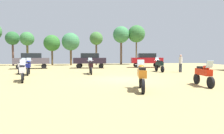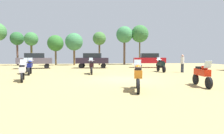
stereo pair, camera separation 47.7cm
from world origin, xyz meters
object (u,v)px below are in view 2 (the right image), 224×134
at_px(motorcycle_4, 161,65).
at_px(car_2, 35,60).
at_px(tree_3, 74,42).
at_px(tree_1, 99,39).
at_px(tree_8, 124,35).
at_px(motorcycle_7, 30,66).
at_px(motorcycle_8, 24,66).
at_px(motorcycle_6, 22,71).
at_px(car_1, 93,59).
at_px(person_1, 182,62).
at_px(tree_5, 140,34).
at_px(tree_2, 31,40).
at_px(motorcycle_2, 91,66).
at_px(tree_6, 17,39).
at_px(car_3, 149,59).
at_px(motorcycle_3, 138,75).
at_px(tree_7, 56,43).
at_px(motorcycle_1, 202,74).

height_order(motorcycle_4, car_2, car_2).
bearing_deg(tree_3, tree_1, -7.25).
bearing_deg(tree_8, motorcycle_7, -123.67).
bearing_deg(motorcycle_8, motorcycle_4, -1.94).
height_order(motorcycle_6, motorcycle_7, motorcycle_7).
relative_size(motorcycle_6, car_1, 0.47).
relative_size(person_1, tree_5, 0.25).
bearing_deg(tree_2, tree_8, 5.57).
distance_m(motorcycle_2, tree_6, 21.05).
xyz_separation_m(car_1, tree_3, (-3.24, 7.90, 2.87)).
relative_size(motorcycle_2, car_3, 0.49).
bearing_deg(person_1, car_3, 155.83).
height_order(tree_3, tree_6, tree_6).
relative_size(motorcycle_3, tree_7, 0.44).
relative_size(motorcycle_4, tree_7, 0.43).
bearing_deg(person_1, car_2, -145.91).
bearing_deg(car_2, motorcycle_8, 176.76).
height_order(car_2, tree_5, tree_5).
relative_size(motorcycle_8, tree_2, 0.39).
bearing_deg(tree_6, motorcycle_3, -58.61).
distance_m(motorcycle_4, motorcycle_8, 13.59).
height_order(tree_1, tree_8, tree_8).
height_order(tree_2, tree_5, tree_5).
height_order(motorcycle_4, car_1, car_1).
bearing_deg(motorcycle_2, tree_3, 98.10).
distance_m(car_3, tree_7, 16.32).
xyz_separation_m(motorcycle_6, tree_5, (13.25, 21.29, 4.94)).
xyz_separation_m(motorcycle_3, person_1, (6.73, 9.18, 0.32)).
bearing_deg(motorcycle_4, motorcycle_2, -170.00).
xyz_separation_m(motorcycle_6, person_1, (13.65, 5.07, 0.35)).
xyz_separation_m(tree_1, tree_7, (-7.51, 0.37, -0.78)).
height_order(motorcycle_3, tree_2, tree_2).
bearing_deg(tree_6, tree_8, 2.19).
bearing_deg(tree_3, tree_6, 178.69).
distance_m(motorcycle_8, tree_1, 16.73).
height_order(motorcycle_1, car_2, car_2).
relative_size(motorcycle_8, car_2, 0.48).
bearing_deg(motorcycle_4, tree_5, 82.17).
height_order(car_2, tree_8, tree_8).
height_order(motorcycle_7, motorcycle_8, motorcycle_7).
relative_size(motorcycle_3, car_1, 0.51).
bearing_deg(tree_8, motorcycle_6, -115.91).
relative_size(car_3, tree_1, 0.78).
height_order(motorcycle_2, motorcycle_8, motorcycle_2).
distance_m(motorcycle_2, car_2, 10.92).
height_order(motorcycle_6, motorcycle_8, motorcycle_8).
bearing_deg(motorcycle_1, tree_7, -56.85).
bearing_deg(motorcycle_1, motorcycle_3, 17.46).
distance_m(car_3, tree_8, 9.76).
bearing_deg(motorcycle_7, motorcycle_4, -5.00).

